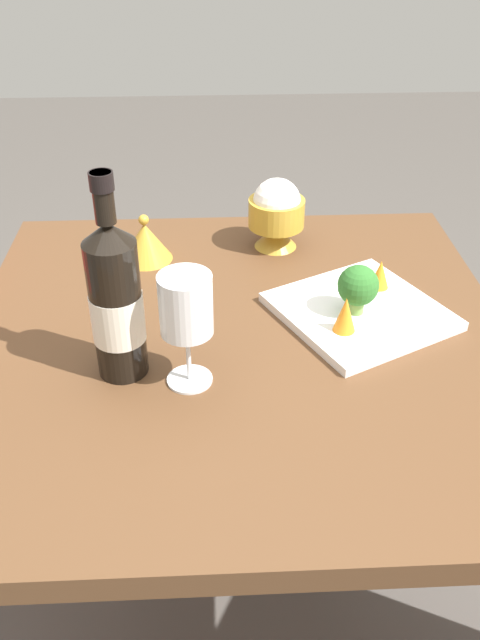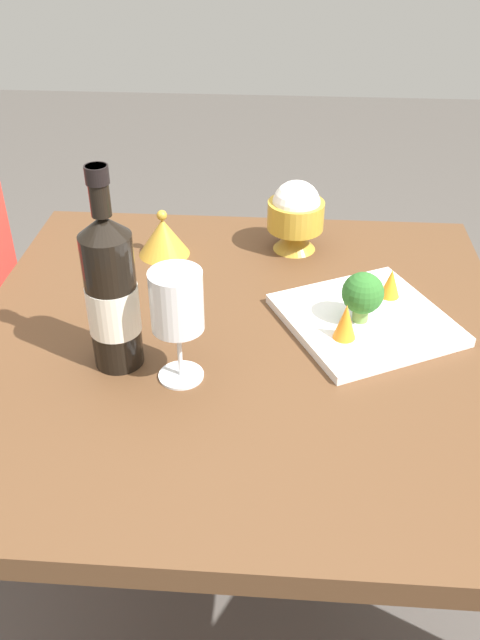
# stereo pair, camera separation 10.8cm
# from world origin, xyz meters

# --- Properties ---
(ground_plane) EXTENTS (8.00, 8.00, 0.00)m
(ground_plane) POSITION_xyz_m (0.00, 0.00, 0.00)
(ground_plane) COLOR #4C4742
(dining_table) EXTENTS (0.89, 0.89, 0.73)m
(dining_table) POSITION_xyz_m (0.00, 0.00, 0.64)
(dining_table) COLOR brown
(dining_table) RESTS_ON ground_plane
(wine_bottle) EXTENTS (0.08, 0.08, 0.32)m
(wine_bottle) POSITION_xyz_m (-0.08, 0.18, 0.85)
(wine_bottle) COLOR black
(wine_bottle) RESTS_ON dining_table
(wine_glass) EXTENTS (0.08, 0.08, 0.18)m
(wine_glass) POSITION_xyz_m (-0.11, 0.08, 0.86)
(wine_glass) COLOR white
(wine_glass) RESTS_ON dining_table
(rice_bowl) EXTENTS (0.11, 0.11, 0.14)m
(rice_bowl) POSITION_xyz_m (0.31, -0.09, 0.80)
(rice_bowl) COLOR gold
(rice_bowl) RESTS_ON dining_table
(rice_bowl_lid) EXTENTS (0.10, 0.10, 0.09)m
(rice_bowl_lid) POSITION_xyz_m (0.27, 0.17, 0.77)
(rice_bowl_lid) COLOR gold
(rice_bowl_lid) RESTS_ON dining_table
(serving_plate) EXTENTS (0.34, 0.34, 0.02)m
(serving_plate) POSITION_xyz_m (0.05, -0.21, 0.74)
(serving_plate) COLOR white
(serving_plate) RESTS_ON dining_table
(broccoli_floret) EXTENTS (0.07, 0.07, 0.09)m
(broccoli_floret) POSITION_xyz_m (0.04, -0.19, 0.79)
(broccoli_floret) COLOR #729E4C
(broccoli_floret) RESTS_ON serving_plate
(carrot_garnish_left) EXTENTS (0.04, 0.04, 0.06)m
(carrot_garnish_left) POSITION_xyz_m (-0.02, -0.17, 0.77)
(carrot_garnish_left) COLOR orange
(carrot_garnish_left) RESTS_ON serving_plate
(carrot_garnish_right) EXTENTS (0.03, 0.03, 0.05)m
(carrot_garnish_right) POSITION_xyz_m (0.11, -0.25, 0.77)
(carrot_garnish_right) COLOR orange
(carrot_garnish_right) RESTS_ON serving_plate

